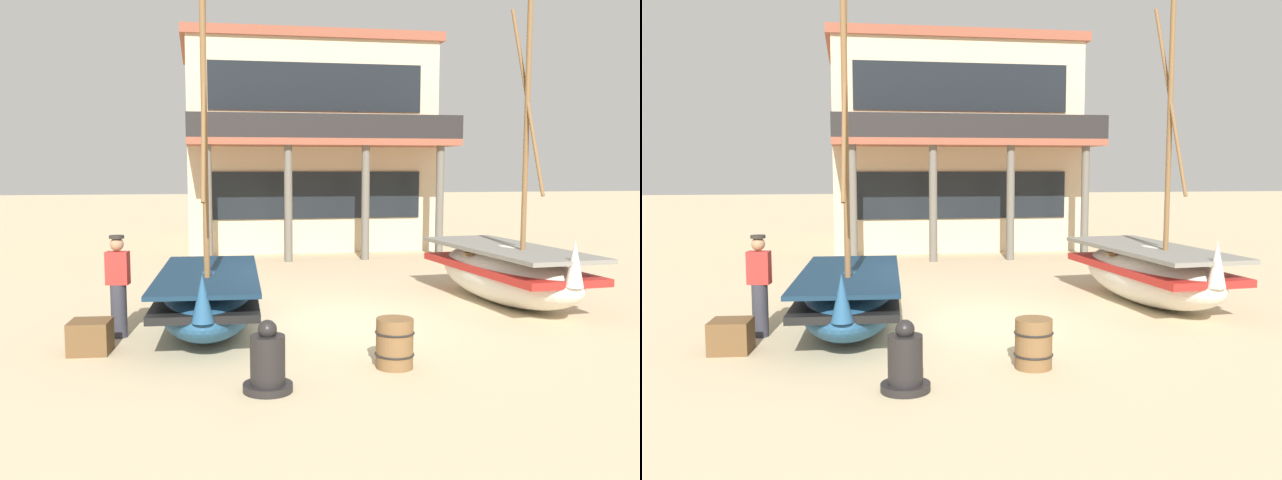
{
  "view_description": "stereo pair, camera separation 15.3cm",
  "coord_description": "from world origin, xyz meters",
  "views": [
    {
      "loc": [
        -2.3,
        -11.7,
        2.79
      ],
      "look_at": [
        0.0,
        1.0,
        1.4
      ],
      "focal_mm": 38.18,
      "sensor_mm": 36.0,
      "label": 1
    },
    {
      "loc": [
        -2.15,
        -11.73,
        2.79
      ],
      "look_at": [
        0.0,
        1.0,
        1.4
      ],
      "focal_mm": 38.18,
      "sensor_mm": 36.0,
      "label": 2
    }
  ],
  "objects": [
    {
      "name": "ground_plane",
      "position": [
        0.0,
        0.0,
        0.0
      ],
      "size": [
        120.0,
        120.0,
        0.0
      ],
      "primitive_type": "plane",
      "color": "#CCB78E"
    },
    {
      "name": "cargo_crate",
      "position": [
        -3.92,
        -1.23,
        0.25
      ],
      "size": [
        0.64,
        0.64,
        0.49
      ],
      "primitive_type": "cube",
      "rotation": [
        0.0,
        0.0,
        1.5
      ],
      "color": "brown",
      "rests_on": "ground"
    },
    {
      "name": "capstan_winch",
      "position": [
        -1.47,
        -3.47,
        0.36
      ],
      "size": [
        0.63,
        0.63,
        0.91
      ],
      "color": "black",
      "rests_on": "ground"
    },
    {
      "name": "fishing_boat_centre_large",
      "position": [
        3.94,
        1.19,
        0.66
      ],
      "size": [
        2.12,
        4.74,
        6.17
      ],
      "color": "silver",
      "rests_on": "ground"
    },
    {
      "name": "harbor_building_main",
      "position": [
        1.5,
        13.11,
        3.58
      ],
      "size": [
        8.48,
        8.8,
        7.15
      ],
      "color": "beige",
      "rests_on": "ground"
    },
    {
      "name": "wooden_barrel",
      "position": [
        0.37,
        -2.79,
        0.35
      ],
      "size": [
        0.56,
        0.56,
        0.7
      ],
      "color": "brown",
      "rests_on": "ground"
    },
    {
      "name": "fishing_boat_near_left",
      "position": [
        -2.13,
        -0.04,
        0.56
      ],
      "size": [
        1.92,
        4.51,
        6.02
      ],
      "color": "#23517A",
      "rests_on": "ground"
    },
    {
      "name": "fisherman_by_hull",
      "position": [
        -3.6,
        -0.32,
        0.83
      ],
      "size": [
        0.39,
        0.28,
        1.68
      ],
      "color": "#33333D",
      "rests_on": "ground"
    }
  ]
}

